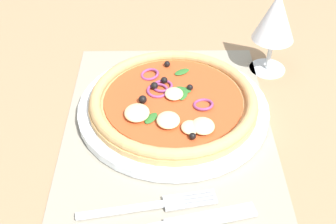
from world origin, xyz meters
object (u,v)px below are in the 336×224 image
at_px(plate, 173,109).
at_px(wine_glass, 276,19).
at_px(knife, 180,224).
at_px(fork, 155,205).
at_px(pizza, 173,100).

bearing_deg(plate, wine_glass, 125.35).
bearing_deg(knife, plate, 78.16).
distance_m(plate, fork, 0.19).
height_order(plate, fork, plate).
relative_size(fork, wine_glass, 1.21).
distance_m(plate, knife, 0.22).
height_order(knife, wine_glass, wine_glass).
height_order(fork, wine_glass, wine_glass).
xyz_separation_m(pizza, fork, (0.19, -0.03, -0.02)).
bearing_deg(fork, knife, -53.55).
bearing_deg(pizza, wine_glass, 125.55).
xyz_separation_m(pizza, wine_glass, (-0.12, 0.17, 0.07)).
relative_size(plate, knife, 1.51).
distance_m(pizza, wine_glass, 0.22).
distance_m(knife, wine_glass, 0.39).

